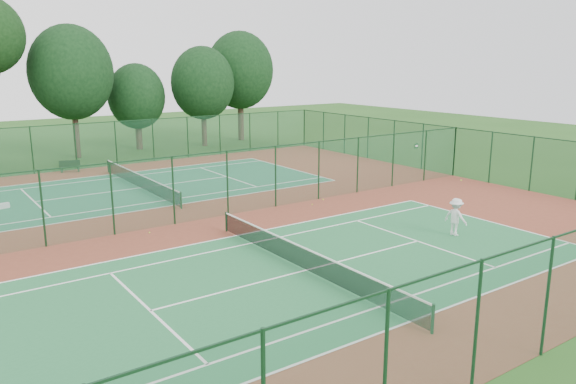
% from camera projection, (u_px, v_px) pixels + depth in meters
% --- Properties ---
extents(ground, '(120.00, 120.00, 0.00)m').
position_uv_depth(ground, '(202.00, 219.00, 29.27)').
color(ground, '#224E18').
rests_on(ground, ground).
extents(red_pad, '(40.00, 36.00, 0.01)m').
position_uv_depth(red_pad, '(202.00, 219.00, 29.27)').
color(red_pad, brown).
rests_on(red_pad, ground).
extents(court_near, '(23.77, 10.97, 0.01)m').
position_uv_depth(court_near, '(306.00, 270.00, 22.09)').
color(court_near, '#226C3B').
rests_on(court_near, red_pad).
extents(court_far, '(23.77, 10.97, 0.01)m').
position_uv_depth(court_far, '(140.00, 188.00, 36.44)').
color(court_far, '#206542').
rests_on(court_far, red_pad).
extents(fence_north, '(40.00, 0.09, 3.50)m').
position_uv_depth(fence_north, '(96.00, 145.00, 43.22)').
color(fence_north, '#1B5333').
rests_on(fence_north, ground).
extents(fence_south, '(40.00, 0.09, 3.50)m').
position_uv_depth(fence_south, '(514.00, 311.00, 14.52)').
color(fence_south, '#1B5135').
rests_on(fence_south, ground).
extents(fence_east, '(0.09, 36.00, 3.50)m').
position_uv_depth(fence_east, '(454.00, 151.00, 40.04)').
color(fence_east, '#17452B').
rests_on(fence_east, ground).
extents(fence_divider, '(40.00, 0.09, 3.50)m').
position_uv_depth(fence_divider, '(201.00, 186.00, 28.87)').
color(fence_divider, '#1B5232').
rests_on(fence_divider, ground).
extents(tennis_net_near, '(0.10, 12.90, 0.97)m').
position_uv_depth(tennis_net_near, '(306.00, 258.00, 21.97)').
color(tennis_net_near, '#153B21').
rests_on(tennis_net_near, ground).
extents(tennis_net_far, '(0.10, 12.90, 0.97)m').
position_uv_depth(tennis_net_far, '(139.00, 180.00, 36.32)').
color(tennis_net_far, '#15391D').
rests_on(tennis_net_far, ground).
extents(player_near, '(0.79, 1.23, 1.79)m').
position_uv_depth(player_near, '(456.00, 217.00, 26.35)').
color(player_near, silver).
rests_on(player_near, court_near).
extents(bench, '(1.53, 0.87, 0.91)m').
position_uv_depth(bench, '(70.00, 166.00, 41.56)').
color(bench, black).
rests_on(bench, red_pad).
extents(kit_bag, '(0.83, 0.44, 0.30)m').
position_uv_depth(kit_bag, '(2.00, 206.00, 31.31)').
color(kit_bag, silver).
rests_on(kit_bag, red_pad).
extents(stray_ball_a, '(0.07, 0.07, 0.07)m').
position_uv_depth(stray_ball_a, '(312.00, 205.00, 32.10)').
color(stray_ball_a, '#BBD030').
rests_on(stray_ball_a, red_pad).
extents(stray_ball_b, '(0.08, 0.08, 0.08)m').
position_uv_depth(stray_ball_b, '(323.00, 200.00, 33.26)').
color(stray_ball_b, '#D1E234').
rests_on(stray_ball_b, red_pad).
extents(stray_ball_c, '(0.07, 0.07, 0.07)m').
position_uv_depth(stray_ball_c, '(150.00, 233.00, 26.86)').
color(stray_ball_c, '#B9DA32').
rests_on(stray_ball_c, red_pad).
extents(evergreen_row, '(39.00, 5.00, 12.00)m').
position_uv_depth(evergreen_row, '(82.00, 156.00, 48.88)').
color(evergreen_row, black).
rests_on(evergreen_row, ground).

